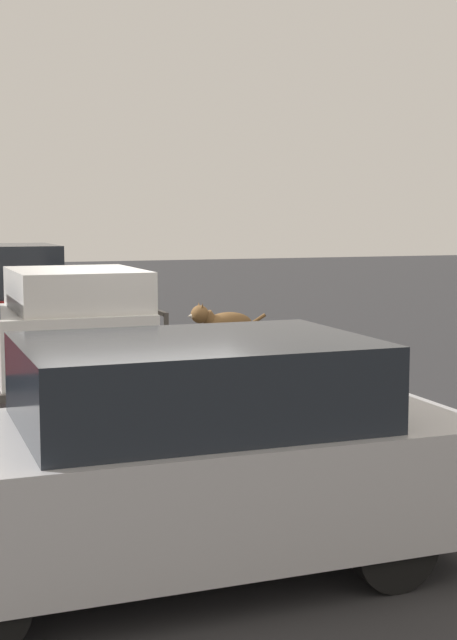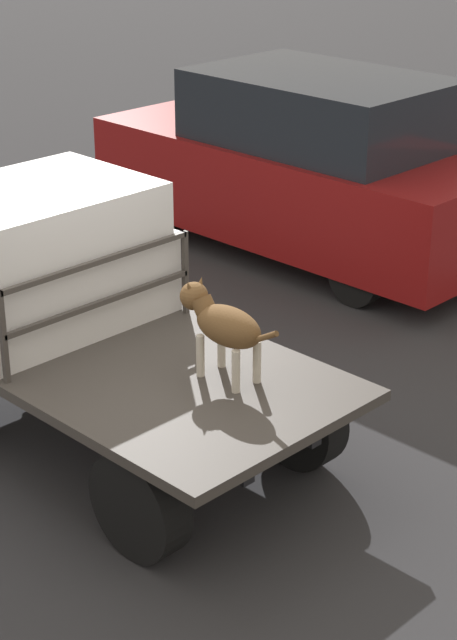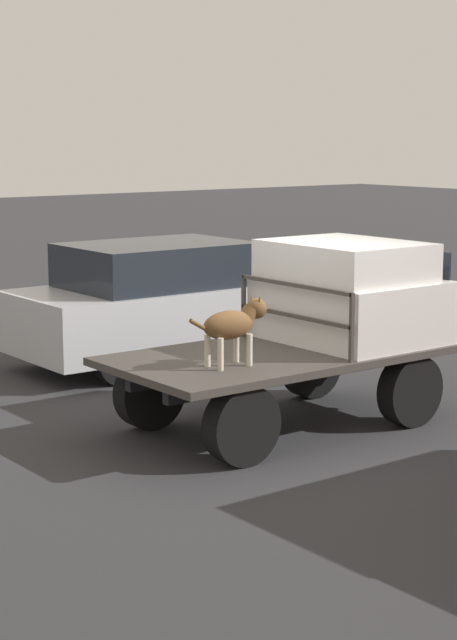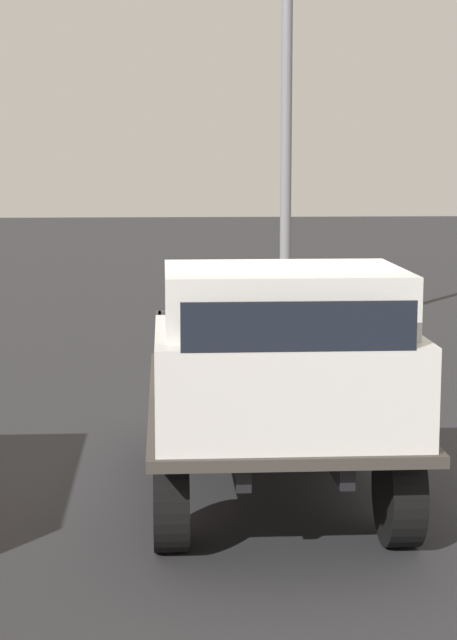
# 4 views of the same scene
# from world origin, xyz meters

# --- Properties ---
(ground_plane) EXTENTS (80.00, 80.00, 0.00)m
(ground_plane) POSITION_xyz_m (0.00, 0.00, 0.00)
(ground_plane) COLOR #2D2D30
(flatbed_truck) EXTENTS (3.68, 1.91, 0.83)m
(flatbed_truck) POSITION_xyz_m (0.00, 0.00, 0.59)
(flatbed_truck) COLOR black
(flatbed_truck) RESTS_ON ground
(truck_cab) EXTENTS (1.54, 1.79, 1.10)m
(truck_cab) POSITION_xyz_m (0.99, 0.00, 1.35)
(truck_cab) COLOR silver
(truck_cab) RESTS_ON flatbed_truck
(truck_headboard) EXTENTS (0.04, 1.79, 0.70)m
(truck_headboard) POSITION_xyz_m (0.18, 0.00, 1.30)
(truck_headboard) COLOR #3D3833
(truck_headboard) RESTS_ON flatbed_truck
(dog) EXTENTS (0.96, 0.28, 0.68)m
(dog) POSITION_xyz_m (-0.83, -0.27, 1.25)
(dog) COLOR beige
(dog) RESTS_ON flatbed_truck
(parked_sedan) EXTENTS (4.32, 1.86, 1.64)m
(parked_sedan) POSITION_xyz_m (0.92, 3.52, 0.82)
(parked_sedan) COLOR black
(parked_sedan) RESTS_ON ground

